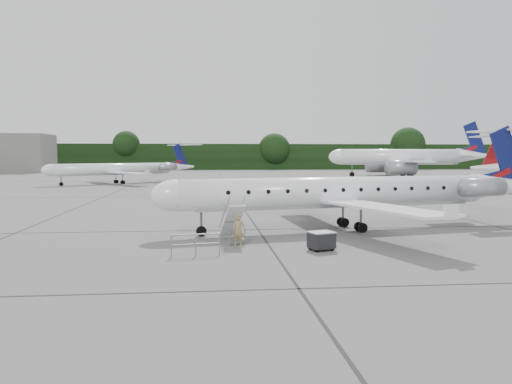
{
  "coord_description": "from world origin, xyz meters",
  "views": [
    {
      "loc": [
        -8.83,
        -26.44,
        4.61
      ],
      "look_at": [
        -5.77,
        4.28,
        2.3
      ],
      "focal_mm": 35.0,
      "sensor_mm": 36.0,
      "label": 1
    }
  ],
  "objects": [
    {
      "name": "bg_regional_left",
      "position": [
        -23.46,
        54.5,
        3.26
      ],
      "size": [
        30.61,
        28.99,
        6.52
      ],
      "primitive_type": null,
      "rotation": [
        0.0,
        0.0,
        0.62
      ],
      "color": "white",
      "rests_on": "ground"
    },
    {
      "name": "passenger",
      "position": [
        -7.24,
        -1.56,
        0.8
      ],
      "size": [
        0.65,
        0.49,
        1.6
      ],
      "primitive_type": "imported",
      "rotation": [
        0.0,
        0.0,
        -0.19
      ],
      "color": "#988253",
      "rests_on": "ground"
    },
    {
      "name": "airstair",
      "position": [
        -7.5,
        -0.2,
        1.02
      ],
      "size": [
        1.31,
        2.58,
        2.04
      ],
      "primitive_type": null,
      "rotation": [
        0.0,
        0.0,
        0.19
      ],
      "color": "white",
      "rests_on": "ground"
    },
    {
      "name": "main_regional_jet",
      "position": [
        -0.77,
        3.34,
        3.25
      ],
      "size": [
        28.38,
        22.77,
        6.5
      ],
      "primitive_type": null,
      "rotation": [
        0.0,
        0.0,
        0.19
      ],
      "color": "white",
      "rests_on": "ground"
    },
    {
      "name": "baggage_cart",
      "position": [
        -3.33,
        -3.09,
        0.48
      ],
      "size": [
        1.35,
        1.22,
        0.97
      ],
      "primitive_type": null,
      "rotation": [
        0.0,
        0.0,
        0.33
      ],
      "color": "black",
      "rests_on": "ground"
    },
    {
      "name": "safety_railing",
      "position": [
        -9.34,
        -3.85,
        0.5
      ],
      "size": [
        2.18,
        0.45,
        1.0
      ],
      "primitive_type": null,
      "rotation": [
        0.0,
        0.0,
        0.17
      ],
      "color": "gray",
      "rests_on": "ground"
    },
    {
      "name": "treeline",
      "position": [
        0.0,
        130.0,
        4.0
      ],
      "size": [
        260.0,
        4.0,
        8.0
      ],
      "primitive_type": "cube",
      "color": "black",
      "rests_on": "ground"
    },
    {
      "name": "bg_narrowbody",
      "position": [
        31.75,
        75.39,
        5.79
      ],
      "size": [
        32.64,
        23.75,
        11.58
      ],
      "primitive_type": null,
      "rotation": [
        0.0,
        0.0,
        -0.02
      ],
      "color": "white",
      "rests_on": "ground"
    },
    {
      "name": "ground",
      "position": [
        0.0,
        0.0,
        0.0
      ],
      "size": [
        320.0,
        320.0,
        0.0
      ],
      "primitive_type": "plane",
      "color": "slate",
      "rests_on": "ground"
    }
  ]
}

